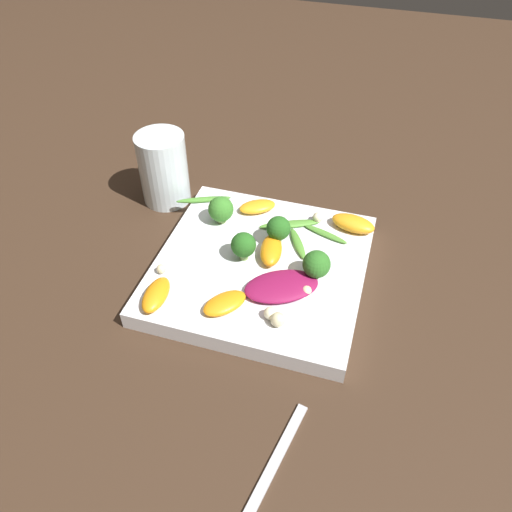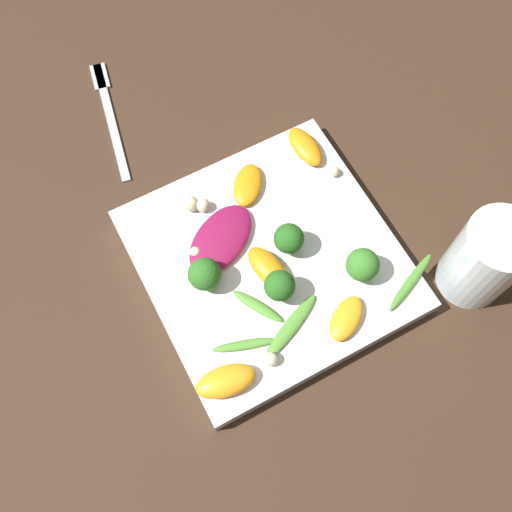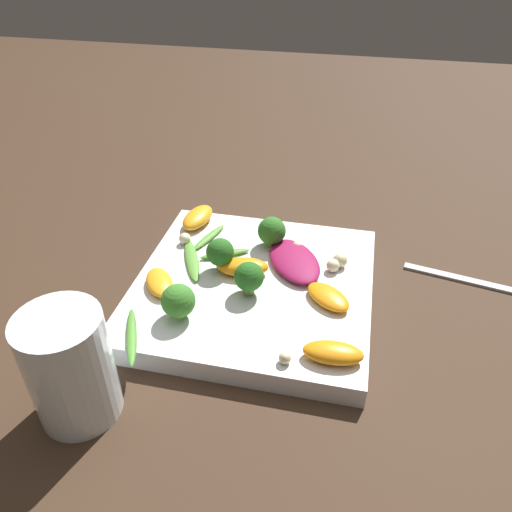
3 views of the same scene
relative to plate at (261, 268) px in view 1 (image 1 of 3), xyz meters
The scene contains 23 objects.
ground_plane 0.01m from the plate, ahead, with size 2.40×2.40×0.00m, color #382619.
plate is the anchor object (origin of this frame).
drinking_glass 0.24m from the plate, 57.65° to the left, with size 0.08×0.08×0.12m.
fork 0.31m from the plate, 165.00° to the right, with size 0.19×0.05×0.01m.
radicchio_leaf_0 0.06m from the plate, 136.89° to the right, with size 0.10×0.11×0.01m.
orange_segment_0 0.10m from the plate, 167.57° to the left, with size 0.07×0.06×0.01m.
orange_segment_1 0.15m from the plate, 46.12° to the right, with size 0.04×0.07×0.02m.
orange_segment_2 0.03m from the plate, 33.36° to the right, with size 0.07×0.04×0.02m.
orange_segment_3 0.15m from the plate, 134.37° to the left, with size 0.06×0.03×0.02m.
orange_segment_4 0.11m from the plate, 19.13° to the left, with size 0.06×0.06×0.01m.
broccoli_floret_0 0.09m from the plate, 95.09° to the right, with size 0.04×0.04×0.04m.
broccoli_floret_1 0.11m from the plate, 50.86° to the left, with size 0.04×0.04×0.04m.
broccoli_floret_2 0.06m from the plate, 15.49° to the right, with size 0.03×0.03×0.04m.
broccoli_floret_3 0.04m from the plate, 98.65° to the left, with size 0.03×0.03×0.04m.
arugula_sprig_0 0.16m from the plate, 50.11° to the left, with size 0.05×0.08×0.01m.
arugula_sprig_1 0.09m from the plate, 13.46° to the right, with size 0.05×0.09×0.01m.
arugula_sprig_2 0.06m from the plate, 40.93° to the right, with size 0.06×0.04×0.01m.
arugula_sprig_3 0.11m from the plate, 43.05° to the right, with size 0.03×0.07×0.01m.
macadamia_nut_0 0.09m from the plate, 119.74° to the right, with size 0.01×0.01×0.01m.
macadamia_nut_1 0.14m from the plate, 115.80° to the left, with size 0.01×0.01×0.01m.
macadamia_nut_2 0.10m from the plate, 156.94° to the right, with size 0.02×0.02×0.02m.
macadamia_nut_3 0.11m from the plate, 153.01° to the right, with size 0.02×0.02×0.02m.
macadamia_nut_4 0.12m from the plate, 28.18° to the right, with size 0.02×0.02×0.02m.
Camera 1 is at (-0.47, -0.14, 0.51)m, focal length 35.00 mm.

